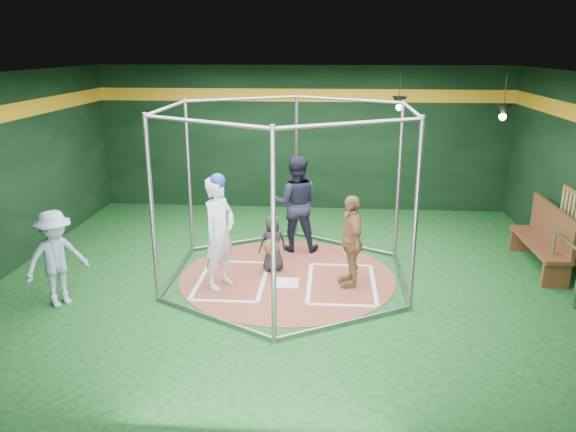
# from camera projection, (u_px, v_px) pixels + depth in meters

# --- Properties ---
(room_shell) EXTENTS (10.10, 9.10, 3.53)m
(room_shell) POSITION_uv_depth(u_px,v_px,m) (288.00, 180.00, 9.45)
(room_shell) COLOR #0D3912
(room_shell) RESTS_ON ground
(clay_disc) EXTENTS (3.80, 3.80, 0.01)m
(clay_disc) POSITION_uv_depth(u_px,v_px,m) (288.00, 277.00, 9.95)
(clay_disc) COLOR brown
(clay_disc) RESTS_ON ground
(home_plate) EXTENTS (0.43, 0.43, 0.01)m
(home_plate) POSITION_uv_depth(u_px,v_px,m) (286.00, 283.00, 9.66)
(home_plate) COLOR white
(home_plate) RESTS_ON clay_disc
(batter_box_left) EXTENTS (1.17, 1.77, 0.01)m
(batter_box_left) POSITION_uv_depth(u_px,v_px,m) (232.00, 280.00, 9.78)
(batter_box_left) COLOR white
(batter_box_left) RESTS_ON clay_disc
(batter_box_right) EXTENTS (1.17, 1.77, 0.01)m
(batter_box_right) POSITION_uv_depth(u_px,v_px,m) (341.00, 283.00, 9.64)
(batter_box_right) COLOR white
(batter_box_right) RESTS_ON clay_disc
(batting_cage) EXTENTS (4.05, 4.67, 3.00)m
(batting_cage) POSITION_uv_depth(u_px,v_px,m) (288.00, 195.00, 9.52)
(batting_cage) COLOR gray
(batting_cage) RESTS_ON ground
(bat_rack) EXTENTS (0.07, 1.25, 0.98)m
(bat_rack) POSITION_uv_depth(u_px,v_px,m) (574.00, 220.00, 9.66)
(bat_rack) COLOR brown
(bat_rack) RESTS_ON room_shell
(pendant_lamp_near) EXTENTS (0.34, 0.34, 0.90)m
(pendant_lamp_near) POSITION_uv_depth(u_px,v_px,m) (399.00, 102.00, 12.43)
(pendant_lamp_near) COLOR black
(pendant_lamp_near) RESTS_ON room_shell
(pendant_lamp_far) EXTENTS (0.34, 0.34, 0.90)m
(pendant_lamp_far) POSITION_uv_depth(u_px,v_px,m) (503.00, 110.00, 10.76)
(pendant_lamp_far) COLOR black
(pendant_lamp_far) RESTS_ON room_shell
(batter_figure) EXTENTS (0.71, 0.82, 1.96)m
(batter_figure) POSITION_uv_depth(u_px,v_px,m) (219.00, 232.00, 9.28)
(batter_figure) COLOR silver
(batter_figure) RESTS_ON clay_disc
(visitor_leopard) EXTENTS (0.56, 0.98, 1.58)m
(visitor_leopard) POSITION_uv_depth(u_px,v_px,m) (351.00, 241.00, 9.40)
(visitor_leopard) COLOR tan
(visitor_leopard) RESTS_ON clay_disc
(catcher_figure) EXTENTS (0.59, 0.63, 1.03)m
(catcher_figure) POSITION_uv_depth(u_px,v_px,m) (273.00, 244.00, 10.06)
(catcher_figure) COLOR black
(catcher_figure) RESTS_ON clay_disc
(umpire) EXTENTS (0.93, 0.73, 1.90)m
(umpire) POSITION_uv_depth(u_px,v_px,m) (296.00, 203.00, 11.01)
(umpire) COLOR black
(umpire) RESTS_ON clay_disc
(bystander_blue) EXTENTS (1.08, 1.13, 1.54)m
(bystander_blue) POSITION_uv_depth(u_px,v_px,m) (56.00, 259.00, 8.68)
(bystander_blue) COLOR #8D9CBA
(bystander_blue) RESTS_ON ground
(dugout_bench) EXTENTS (0.47, 2.02, 1.18)m
(dugout_bench) POSITION_uv_depth(u_px,v_px,m) (545.00, 237.00, 10.19)
(dugout_bench) COLOR brown
(dugout_bench) RESTS_ON ground
(steel_railing) EXTENTS (0.05, 1.09, 0.94)m
(steel_railing) POSITION_uv_depth(u_px,v_px,m) (566.00, 259.00, 9.07)
(steel_railing) COLOR gray
(steel_railing) RESTS_ON ground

